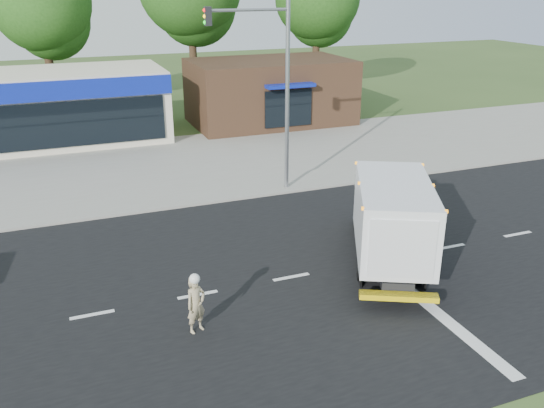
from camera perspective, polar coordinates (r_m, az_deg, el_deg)
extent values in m
plane|color=#385123|center=(18.14, 1.91, -7.28)|extent=(120.00, 120.00, 0.00)
cube|color=black|center=(18.14, 1.91, -7.27)|extent=(60.00, 14.00, 0.02)
cube|color=gray|center=(25.20, -5.40, 1.21)|extent=(60.00, 2.40, 0.12)
cube|color=gray|center=(30.56, -8.44, 4.59)|extent=(60.00, 9.00, 0.02)
cube|color=silver|center=(16.99, -17.38, -10.42)|extent=(1.20, 0.15, 0.01)
cube|color=silver|center=(17.31, -7.38, -8.90)|extent=(1.20, 0.15, 0.01)
cube|color=silver|center=(18.13, 1.91, -7.23)|extent=(1.20, 0.15, 0.01)
cube|color=silver|center=(19.38, 10.14, -5.59)|extent=(1.20, 0.15, 0.01)
cube|color=silver|center=(20.99, 17.20, -4.08)|extent=(1.20, 0.15, 0.01)
cube|color=silver|center=(22.88, 23.16, -2.75)|extent=(1.20, 0.15, 0.01)
cube|color=silver|center=(17.23, 15.30, -9.70)|extent=(0.40, 7.00, 0.01)
cube|color=black|center=(18.60, 11.63, -4.80)|extent=(2.83, 4.45, 0.32)
cube|color=silver|center=(21.24, 10.95, 0.87)|extent=(2.55, 2.49, 1.90)
cube|color=black|center=(21.98, 10.79, 2.09)|extent=(1.60, 0.89, 0.81)
cube|color=white|center=(18.09, 11.93, -1.19)|extent=(3.96, 5.01, 2.13)
cube|color=silver|center=(16.04, 12.75, -4.44)|extent=(1.64, 0.86, 1.72)
cube|color=yellow|center=(16.52, 12.43, -8.93)|extent=(2.08, 1.25, 0.16)
cube|color=orange|center=(17.72, 12.18, 1.92)|extent=(3.91, 4.87, 0.07)
cylinder|color=black|center=(21.56, 8.49, -1.42)|extent=(0.63, 0.90, 0.87)
cylinder|color=black|center=(21.74, 13.01, -1.56)|extent=(0.63, 0.90, 0.87)
cylinder|color=black|center=(18.03, 8.91, -6.17)|extent=(0.63, 0.90, 0.87)
cylinder|color=black|center=(18.26, 14.62, -6.29)|extent=(0.63, 0.90, 0.87)
imported|color=tan|center=(15.32, -7.54, -9.87)|extent=(0.68, 0.58, 1.59)
sphere|color=white|center=(14.94, -7.68, -7.37)|extent=(0.28, 0.28, 0.28)
cube|color=#382316|center=(37.69, -0.19, 11.09)|extent=(10.00, 6.00, 4.00)
cube|color=#0D1E97|center=(34.71, 1.68, 11.70)|extent=(3.00, 1.20, 0.20)
cube|color=black|center=(35.01, 1.63, 9.46)|extent=(3.00, 0.12, 2.20)
cylinder|color=gray|center=(24.55, 1.52, 10.31)|extent=(0.18, 0.18, 8.00)
cylinder|color=gray|center=(23.52, -2.43, 18.66)|extent=(3.40, 0.12, 0.12)
cube|color=black|center=(23.06, -6.37, 18.00)|extent=(0.25, 0.25, 0.70)
cylinder|color=#332114|center=(42.94, -21.20, 12.89)|extent=(0.56, 0.56, 6.86)
sphere|color=#214E16|center=(42.64, -21.93, 18.08)|extent=(6.47, 6.47, 6.47)
sphere|color=#214E16|center=(43.21, -21.02, 16.51)|extent=(5.10, 5.10, 5.10)
cylinder|color=#332114|center=(44.11, -7.85, 14.91)|extent=(0.56, 0.56, 7.84)
sphere|color=#214E16|center=(44.49, -7.56, 18.89)|extent=(5.82, 5.82, 5.82)
cylinder|color=#332114|center=(47.50, 4.37, 14.98)|extent=(0.56, 0.56, 7.00)
sphere|color=#214E16|center=(47.95, 4.77, 18.26)|extent=(5.20, 5.20, 5.20)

